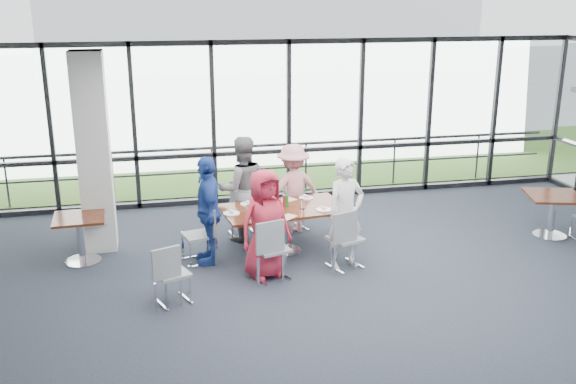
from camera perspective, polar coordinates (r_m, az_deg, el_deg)
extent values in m
cube|color=#202433|center=(8.75, 7.25, -10.25)|extent=(12.00, 10.00, 0.02)
cube|color=white|center=(7.83, 8.14, 11.15)|extent=(12.00, 10.00, 0.04)
cube|color=white|center=(12.82, 0.07, 6.31)|extent=(12.00, 0.10, 3.20)
cube|color=silver|center=(10.61, -16.86, 3.31)|extent=(0.50, 0.50, 3.20)
cube|color=gray|center=(17.96, -3.38, 4.10)|extent=(80.00, 70.00, 0.02)
cube|color=#365922|center=(16.04, -2.25, 2.66)|extent=(80.00, 5.00, 0.01)
cube|color=silver|center=(39.89, -2.78, 15.56)|extent=(24.00, 10.00, 6.00)
cylinder|color=#2D2D33|center=(13.64, -0.48, 2.22)|extent=(12.00, 0.06, 0.06)
cube|color=#3D150D|center=(10.23, -0.36, -1.50)|extent=(2.07, 1.31, 0.04)
cylinder|color=silver|center=(10.36, -0.36, -3.47)|extent=(0.12, 0.12, 0.71)
cylinder|color=silver|center=(10.48, -0.35, -5.21)|extent=(0.56, 0.56, 0.03)
cube|color=#3D150D|center=(10.33, -18.09, -2.19)|extent=(0.79, 0.79, 0.04)
cylinder|color=silver|center=(10.45, -17.90, -4.14)|extent=(0.12, 0.12, 0.71)
cube|color=#3D150D|center=(11.80, 22.60, -0.32)|extent=(1.09, 1.09, 0.04)
cylinder|color=silver|center=(11.91, 22.40, -2.05)|extent=(0.12, 0.12, 0.71)
imported|color=#B32237|center=(9.31, -2.07, -2.86)|extent=(0.92, 0.75, 1.63)
imported|color=silver|center=(9.67, 5.14, -1.93)|extent=(0.73, 0.62, 1.71)
imported|color=slate|center=(10.76, -4.11, 0.30)|extent=(0.92, 0.62, 1.79)
imported|color=pink|center=(11.09, 0.45, 0.29)|extent=(1.11, 0.73, 1.58)
imported|color=#213E94|center=(9.88, -7.11, -1.60)|extent=(0.55, 1.00, 1.70)
cylinder|color=white|center=(9.81, -2.67, -2.18)|extent=(0.27, 0.27, 0.01)
cylinder|color=white|center=(10.12, 3.21, -1.58)|extent=(0.24, 0.24, 0.01)
cylinder|color=white|center=(10.40, -3.53, -1.06)|extent=(0.26, 0.26, 0.01)
cylinder|color=white|center=(10.70, 1.61, -0.51)|extent=(0.24, 0.24, 0.01)
cylinder|color=white|center=(9.98, -5.05, -1.90)|extent=(0.26, 0.26, 0.01)
cylinder|color=white|center=(9.87, -0.96, -1.63)|extent=(0.07, 0.07, 0.15)
cylinder|color=white|center=(10.14, 1.32, -1.10)|extent=(0.08, 0.08, 0.15)
cylinder|color=white|center=(10.42, -0.22, -0.60)|extent=(0.08, 0.08, 0.15)
cylinder|color=white|center=(9.89, -3.53, -1.62)|extent=(0.07, 0.07, 0.15)
cube|color=white|center=(9.79, -0.05, -2.24)|extent=(0.34, 0.33, 0.00)
cube|color=white|center=(10.19, 4.40, -1.51)|extent=(0.36, 0.29, 0.00)
cube|color=white|center=(10.60, -0.14, -0.71)|extent=(0.38, 0.35, 0.00)
cube|color=black|center=(10.32, -0.28, -1.11)|extent=(0.10, 0.07, 0.04)
cylinder|color=#A91428|center=(10.25, -0.33, -0.83)|extent=(0.06, 0.06, 0.18)
cylinder|color=#177E1E|center=(10.24, -0.09, -0.79)|extent=(0.05, 0.05, 0.20)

